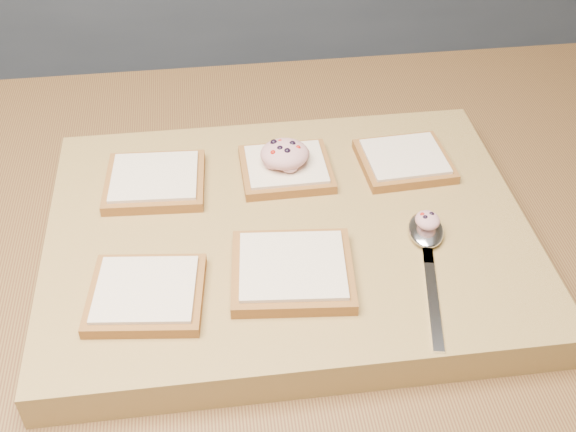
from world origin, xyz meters
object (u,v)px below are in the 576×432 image
Objects in this scene: tuna_salad_dollop at (285,154)px; spoon at (427,239)px; bread_far_center at (286,168)px; cutting_board at (288,237)px.

spoon is (0.14, -0.15, -0.02)m from tuna_salad_dollop.
cutting_board is at bearing -95.90° from bread_far_center.
spoon is (0.14, -0.14, -0.00)m from bread_far_center.
tuna_salad_dollop reaches higher than cutting_board.
tuna_salad_dollop is 0.20m from spoon.
tuna_salad_dollop reaches higher than spoon.
cutting_board is 0.16m from spoon.
cutting_board is 0.11m from tuna_salad_dollop.
cutting_board is at bearing -94.84° from tuna_salad_dollop.
bread_far_center is at bearing 133.39° from spoon.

